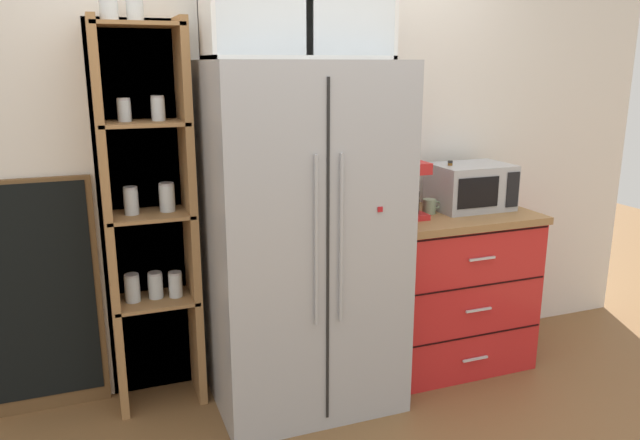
{
  "coord_description": "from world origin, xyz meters",
  "views": [
    {
      "loc": [
        -0.97,
        -2.83,
        1.74
      ],
      "look_at": [
        0.1,
        -0.01,
        0.97
      ],
      "focal_mm": 34.33,
      "sensor_mm": 36.0,
      "label": 1
    }
  ],
  "objects_px": {
    "coffee_maker": "(406,189)",
    "mug_sage": "(430,206)",
    "bottle_amber": "(449,188)",
    "refrigerator": "(302,238)",
    "microwave": "(471,187)",
    "chalkboard_menu": "(37,298)"
  },
  "relations": [
    {
      "from": "bottle_amber",
      "to": "microwave",
      "type": "bearing_deg",
      "value": -2.37
    },
    {
      "from": "refrigerator",
      "to": "microwave",
      "type": "distance_m",
      "value": 1.1
    },
    {
      "from": "mug_sage",
      "to": "bottle_amber",
      "type": "distance_m",
      "value": 0.17
    },
    {
      "from": "refrigerator",
      "to": "coffee_maker",
      "type": "relative_size",
      "value": 5.66
    },
    {
      "from": "refrigerator",
      "to": "microwave",
      "type": "bearing_deg",
      "value": 6.27
    },
    {
      "from": "coffee_maker",
      "to": "mug_sage",
      "type": "height_order",
      "value": "coffee_maker"
    },
    {
      "from": "refrigerator",
      "to": "mug_sage",
      "type": "bearing_deg",
      "value": 6.87
    },
    {
      "from": "bottle_amber",
      "to": "chalkboard_menu",
      "type": "distance_m",
      "value": 2.26
    },
    {
      "from": "coffee_maker",
      "to": "chalkboard_menu",
      "type": "bearing_deg",
      "value": 172.24
    },
    {
      "from": "refrigerator",
      "to": "bottle_amber",
      "type": "distance_m",
      "value": 0.96
    },
    {
      "from": "coffee_maker",
      "to": "bottle_amber",
      "type": "distance_m",
      "value": 0.31
    },
    {
      "from": "microwave",
      "to": "chalkboard_menu",
      "type": "height_order",
      "value": "chalkboard_menu"
    },
    {
      "from": "chalkboard_menu",
      "to": "bottle_amber",
      "type": "bearing_deg",
      "value": -5.48
    },
    {
      "from": "refrigerator",
      "to": "bottle_amber",
      "type": "height_order",
      "value": "refrigerator"
    },
    {
      "from": "refrigerator",
      "to": "microwave",
      "type": "xyz_separation_m",
      "value": [
        1.08,
        0.12,
        0.17
      ]
    },
    {
      "from": "microwave",
      "to": "bottle_amber",
      "type": "distance_m",
      "value": 0.14
    },
    {
      "from": "coffee_maker",
      "to": "bottle_amber",
      "type": "bearing_deg",
      "value": 9.01
    },
    {
      "from": "mug_sage",
      "to": "coffee_maker",
      "type": "bearing_deg",
      "value": -173.16
    },
    {
      "from": "refrigerator",
      "to": "coffee_maker",
      "type": "distance_m",
      "value": 0.67
    },
    {
      "from": "refrigerator",
      "to": "mug_sage",
      "type": "xyz_separation_m",
      "value": [
        0.8,
        0.1,
        0.08
      ]
    },
    {
      "from": "mug_sage",
      "to": "bottle_amber",
      "type": "bearing_deg",
      "value": 11.54
    },
    {
      "from": "coffee_maker",
      "to": "mug_sage",
      "type": "distance_m",
      "value": 0.2
    }
  ]
}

